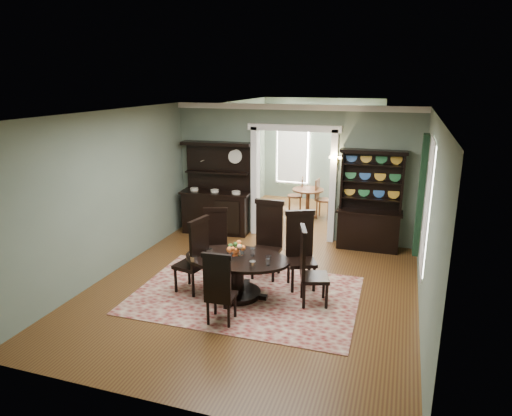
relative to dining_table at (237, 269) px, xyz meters
The scene contains 19 objects.
room 1.14m from the dining_table, 62.13° to the left, with size 5.51×6.01×3.01m.
parlor 5.87m from the dining_table, 88.49° to the left, with size 3.51×3.50×3.01m.
doorway_trim 3.44m from the dining_table, 87.31° to the left, with size 2.08×0.25×2.57m.
right_window 3.27m from the dining_table, 22.41° to the left, with size 0.15×1.47×2.12m.
wall_sconce 3.57m from the dining_table, 70.37° to the left, with size 0.27×0.21×0.21m.
rug 0.50m from the dining_table, 31.22° to the left, with size 3.71×2.57×0.01m, color maroon.
dining_table is the anchor object (origin of this frame).
centerpiece 0.29m from the dining_table, 132.45° to the left, with size 1.44×0.93×0.24m.
chair_far_left 1.25m from the dining_table, 129.25° to the left, with size 0.56×0.54×1.20m.
chair_far_mid 1.07m from the dining_table, 77.62° to the left, with size 0.55×0.50×1.42m.
chair_far_right 1.19m from the dining_table, 40.17° to the left, with size 0.65×0.64×1.35m.
chair_end_left 0.75m from the dining_table, behind, with size 0.56×0.58×1.34m.
chair_end_right 1.19m from the dining_table, ahead, with size 0.58×0.59×1.30m.
chair_near 0.96m from the dining_table, 85.68° to the right, with size 0.45×0.43×1.16m.
sideboard 3.42m from the dining_table, 118.55° to the left, with size 1.67×0.72×2.14m.
welsh_dresser 3.56m from the dining_table, 58.03° to the left, with size 1.36×0.51×2.12m.
parlor_table 4.87m from the dining_table, 88.02° to the left, with size 0.81×0.81×0.75m.
parlor_chair_left 5.17m from the dining_table, 91.91° to the left, with size 0.44×0.43×0.98m.
parlor_chair_right 4.94m from the dining_table, 83.95° to the left, with size 0.44×0.43×1.02m.
Camera 1 is at (2.32, -6.79, 3.53)m, focal length 32.00 mm.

